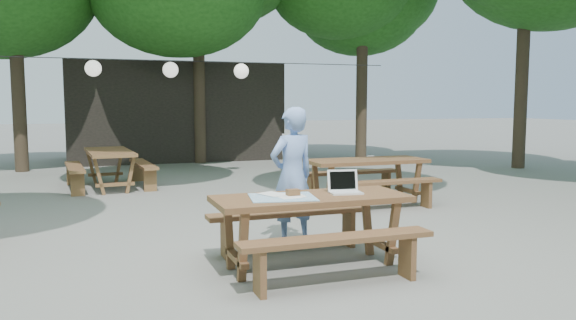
# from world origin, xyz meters

# --- Properties ---
(ground) EXTENTS (80.00, 80.00, 0.00)m
(ground) POSITION_xyz_m (0.00, 0.00, 0.00)
(ground) COLOR #605F5B
(ground) RESTS_ON ground
(pavilion) EXTENTS (6.00, 3.00, 2.80)m
(pavilion) POSITION_xyz_m (0.50, 10.50, 1.40)
(pavilion) COLOR black
(pavilion) RESTS_ON ground
(main_picnic_table) EXTENTS (2.00, 1.58, 0.75)m
(main_picnic_table) POSITION_xyz_m (0.18, -1.28, 0.39)
(main_picnic_table) COLOR #502D1C
(main_picnic_table) RESTS_ON ground
(picnic_table_ne) EXTENTS (2.00, 1.59, 0.75)m
(picnic_table_ne) POSITION_xyz_m (2.42, 1.78, 0.39)
(picnic_table_ne) COLOR #502D1C
(picnic_table_ne) RESTS_ON ground
(picnic_table_far_w) EXTENTS (1.72, 2.05, 0.75)m
(picnic_table_far_w) POSITION_xyz_m (-1.57, 5.00, 0.39)
(picnic_table_far_w) COLOR #502D1C
(picnic_table_far_w) RESTS_ON ground
(woman) EXTENTS (0.68, 0.53, 1.65)m
(woman) POSITION_xyz_m (0.33, -0.29, 0.82)
(woman) COLOR #7FA4E9
(woman) RESTS_ON ground
(plastic_chair) EXTENTS (0.55, 0.55, 0.90)m
(plastic_chair) POSITION_xyz_m (2.81, 6.52, 0.26)
(plastic_chair) COLOR silver
(plastic_chair) RESTS_ON ground
(laptop) EXTENTS (0.36, 0.31, 0.24)m
(laptop) POSITION_xyz_m (0.58, -1.22, 0.81)
(laptop) COLOR white
(laptop) RESTS_ON main_picnic_table
(tabletop_clutter) EXTENTS (0.74, 0.67, 0.08)m
(tabletop_clutter) POSITION_xyz_m (-0.11, -1.27, 0.76)
(tabletop_clutter) COLOR teal
(tabletop_clutter) RESTS_ON main_picnic_table
(paper_lanterns) EXTENTS (9.00, 0.34, 0.38)m
(paper_lanterns) POSITION_xyz_m (-0.19, 6.00, 2.40)
(paper_lanterns) COLOR black
(paper_lanterns) RESTS_ON ground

